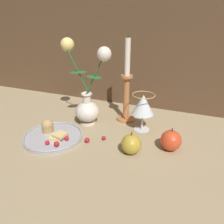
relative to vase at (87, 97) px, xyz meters
name	(u,v)px	position (x,y,z in m)	size (l,w,h in m)	color
ground_plane	(119,137)	(0.16, -0.07, -0.12)	(2.40, 2.40, 0.00)	#9E8966
vase	(87,97)	(0.00, 0.00, 0.00)	(0.22, 0.10, 0.34)	silver
plate_with_pastries	(53,135)	(-0.07, -0.16, -0.10)	(0.22, 0.22, 0.06)	#A3A3A8
wine_glass	(143,106)	(0.23, 0.03, -0.01)	(0.09, 0.09, 0.15)	silver
candlestick	(126,91)	(0.14, 0.09, 0.02)	(0.08, 0.08, 0.35)	#B77042
apple_beside_vase	(171,140)	(0.35, -0.08, -0.08)	(0.07, 0.07, 0.08)	#D14223
apple_near_glass	(131,144)	(0.24, -0.15, -0.08)	(0.07, 0.07, 0.08)	#B2932D
berry_near_plate	(104,138)	(0.12, -0.10, -0.11)	(0.02, 0.02, 0.02)	#AD192D
berry_front_center	(87,140)	(0.07, -0.14, -0.11)	(0.02, 0.02, 0.02)	#AD192D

